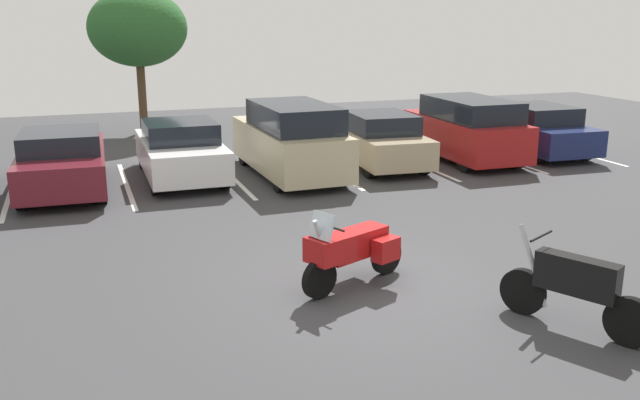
# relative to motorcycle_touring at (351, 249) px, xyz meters

# --- Properties ---
(ground) EXTENTS (44.00, 44.00, 0.10)m
(ground) POSITION_rel_motorcycle_touring_xyz_m (0.36, -0.08, -0.67)
(ground) COLOR #38383A
(motorcycle_touring) EXTENTS (2.00, 1.22, 1.33)m
(motorcycle_touring) POSITION_rel_motorcycle_touring_xyz_m (0.00, 0.00, 0.00)
(motorcycle_touring) COLOR black
(motorcycle_touring) RESTS_ON ground
(motorcycle_second) EXTENTS (1.09, 1.97, 1.32)m
(motorcycle_second) POSITION_rel_motorcycle_touring_xyz_m (2.26, -2.40, -0.03)
(motorcycle_second) COLOR black
(motorcycle_second) RESTS_ON ground
(parking_stripes) EXTENTS (21.70, 5.11, 0.01)m
(parking_stripes) POSITION_rel_motorcycle_touring_xyz_m (-0.10, 8.09, -0.62)
(parking_stripes) COLOR silver
(parking_stripes) RESTS_ON ground
(car_maroon) EXTENTS (2.11, 4.76, 1.48)m
(car_maroon) POSITION_rel_motorcycle_touring_xyz_m (-4.24, 8.06, 0.11)
(car_maroon) COLOR maroon
(car_maroon) RESTS_ON ground
(car_white) EXTENTS (1.95, 4.46, 1.51)m
(car_white) POSITION_rel_motorcycle_touring_xyz_m (-1.37, 8.37, 0.11)
(car_white) COLOR white
(car_white) RESTS_ON ground
(car_champagne) EXTENTS (1.97, 4.87, 1.95)m
(car_champagne) POSITION_rel_motorcycle_touring_xyz_m (1.41, 7.67, 0.34)
(car_champagne) COLOR #C1B289
(car_champagne) RESTS_ON ground
(car_tan) EXTENTS (2.08, 4.51, 1.50)m
(car_tan) POSITION_rel_motorcycle_touring_xyz_m (4.14, 8.13, 0.11)
(car_tan) COLOR tan
(car_tan) RESTS_ON ground
(car_red) EXTENTS (1.96, 4.47, 1.83)m
(car_red) POSITION_rel_motorcycle_touring_xyz_m (6.84, 7.91, 0.30)
(car_red) COLOR maroon
(car_red) RESTS_ON ground
(car_navy) EXTENTS (2.11, 4.85, 1.49)m
(car_navy) POSITION_rel_motorcycle_touring_xyz_m (9.42, 8.29, 0.10)
(car_navy) COLOR navy
(car_navy) RESTS_ON ground
(tree_far_left) EXTENTS (3.43, 3.43, 5.03)m
(tree_far_left) POSITION_rel_motorcycle_touring_xyz_m (-1.53, 16.10, 3.05)
(tree_far_left) COLOR #4C3823
(tree_far_left) RESTS_ON ground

